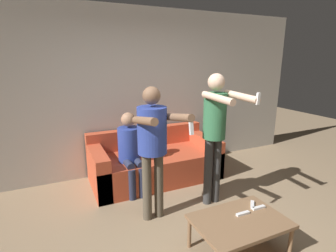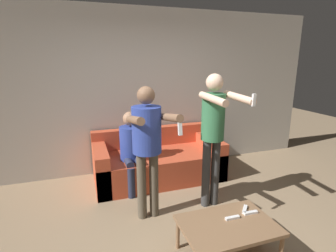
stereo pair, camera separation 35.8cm
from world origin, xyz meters
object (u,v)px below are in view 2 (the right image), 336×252
at_px(person_standing_right, 214,127).
at_px(coffee_table, 228,227).
at_px(remote_far, 245,209).
at_px(remote_mid, 251,213).
at_px(couch, 158,162).
at_px(person_standing_left, 147,138).
at_px(person_seated, 132,147).
at_px(remote_near, 232,218).

relative_size(person_standing_right, coffee_table, 1.92).
height_order(coffee_table, remote_far, remote_far).
xyz_separation_m(person_standing_right, remote_mid, (0.01, -0.83, -0.69)).
bearing_deg(remote_far, remote_mid, -73.64).
bearing_deg(person_standing_right, couch, 112.26).
bearing_deg(remote_far, couch, 102.96).
height_order(couch, person_standing_left, person_standing_left).
distance_m(person_seated, remote_near, 1.80).
bearing_deg(person_seated, remote_mid, -61.29).
relative_size(person_seated, remote_mid, 7.69).
xyz_separation_m(remote_near, remote_far, (0.20, 0.09, 0.00)).
bearing_deg(coffee_table, remote_far, 26.77).
distance_m(couch, person_seated, 0.64).
distance_m(coffee_table, remote_near, 0.11).
bearing_deg(coffee_table, couch, 93.83).
xyz_separation_m(couch, person_standing_right, (0.42, -1.03, 0.81)).
relative_size(coffee_table, remote_near, 5.99).
bearing_deg(person_standing_right, person_seated, 137.76).
xyz_separation_m(coffee_table, remote_far, (0.28, 0.14, 0.05)).
height_order(person_standing_right, person_seated, person_standing_right).
distance_m(person_standing_left, remote_far, 1.29).
height_order(person_standing_left, remote_mid, person_standing_left).
bearing_deg(couch, person_standing_right, -67.74).
distance_m(person_standing_right, remote_mid, 1.08).
distance_m(couch, remote_mid, 1.91).
bearing_deg(person_standing_left, remote_far, -42.27).
bearing_deg(person_seated, remote_far, -60.78).
bearing_deg(couch, person_seated, -153.29).
bearing_deg(remote_near, remote_far, 23.58).
height_order(person_seated, remote_near, person_seated).
xyz_separation_m(coffee_table, remote_mid, (0.30, 0.07, 0.05)).
bearing_deg(person_standing_left, person_seated, 92.70).
distance_m(person_standing_left, person_seated, 0.88).
relative_size(person_standing_left, remote_mid, 10.62).
bearing_deg(remote_near, person_seated, 112.12).
height_order(person_standing_left, person_seated, person_standing_left).
bearing_deg(person_standing_left, remote_near, -53.28).
height_order(person_standing_left, coffee_table, person_standing_left).
xyz_separation_m(couch, remote_near, (0.21, -1.88, 0.11)).
distance_m(couch, coffee_table, 1.94).
xyz_separation_m(person_standing_right, remote_far, (-0.01, -0.76, -0.69)).
xyz_separation_m(person_standing_left, coffee_table, (0.55, -0.90, -0.68)).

